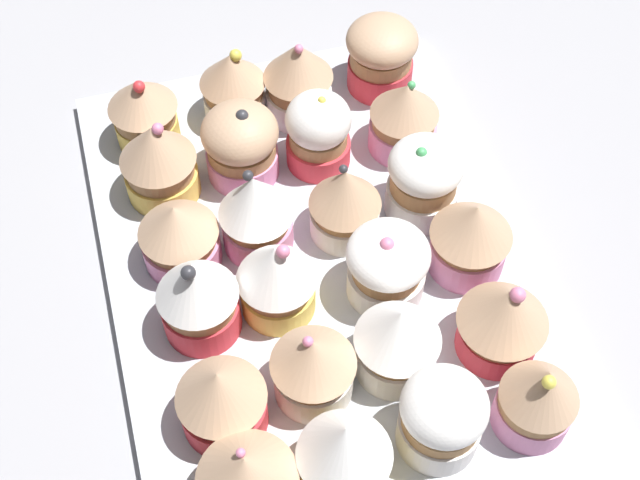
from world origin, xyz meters
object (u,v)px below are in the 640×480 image
Objects in this scene: baking_tray at (320,267)px; cupcake_17 at (233,85)px; cupcake_6 at (442,416)px; cupcake_11 at (298,79)px; cupcake_20 at (197,295)px; cupcake_10 at (318,131)px; cupcake_3 at (424,179)px; cupcake_16 at (241,143)px; cupcake_18 at (247,479)px; cupcake_22 at (158,160)px; cupcake_14 at (277,277)px; cupcake_13 at (313,366)px; cupcake_12 at (344,453)px; cupcake_23 at (143,110)px; cupcake_15 at (256,211)px; cupcake_4 at (404,116)px; cupcake_21 at (179,233)px; cupcake_5 at (381,54)px; cupcake_19 at (221,398)px; cupcake_8 at (387,265)px; cupcake_0 at (539,397)px; cupcake_2 at (471,236)px; cupcake_1 at (503,319)px; cupcake_7 at (397,340)px; cupcake_9 at (345,201)px.

cupcake_17 is at bearing 9.26° from baking_tray.
cupcake_6 is 0.89× the size of cupcake_11.
cupcake_10 is at bearing -43.96° from cupcake_20.
cupcake_3 is 1.03× the size of cupcake_16.
cupcake_22 is (26.74, 0.83, 0.30)cm from cupcake_18.
cupcake_14 reaches higher than cupcake_16.
cupcake_12 is at bearing -178.57° from cupcake_13.
cupcake_13 is (-20.10, 6.10, -0.06)cm from cupcake_10.
cupcake_23 is at bearing 1.86° from cupcake_18.
cupcake_15 is 20.27cm from cupcake_18.
cupcake_21 is (-6.33, 19.92, -0.31)cm from cupcake_4.
baking_tray is 11.41cm from cupcake_13.
cupcake_12 is at bearing -154.71° from cupcake_20.
cupcake_18 is (-33.34, 6.63, -0.07)cm from cupcake_17.
cupcake_5 is 0.96× the size of cupcake_23.
cupcake_11 reaches higher than cupcake_16.
cupcake_8 is at bearing -63.09° from cupcake_19.
cupcake_0 reaches higher than cupcake_23.
cupcake_10 is at bearing 31.16° from cupcake_2.
cupcake_20 is 1.06× the size of cupcake_22.
cupcake_4 is at bearing -129.97° from cupcake_11.
cupcake_3 is at bearing -110.96° from cupcake_22.
cupcake_23 is at bearing 50.44° from cupcake_16.
cupcake_1 is at bearing -110.64° from cupcake_20.
cupcake_17 is 28.45cm from cupcake_19.
cupcake_8 is at bearing -174.68° from cupcake_10.
cupcake_18 is at bearing 168.76° from cupcake_17.
cupcake_23 reaches higher than cupcake_21.
cupcake_7 is 0.95× the size of cupcake_12.
cupcake_15 is at bearing 27.12° from cupcake_7.
cupcake_6 is 35.00cm from cupcake_23.
cupcake_5 is at bearing -89.21° from cupcake_17.
cupcake_0 is 1.08× the size of cupcake_8.
cupcake_17 is at bearing -1.32° from cupcake_13.
cupcake_20 reaches higher than cupcake_5.
cupcake_23 is (6.50, 20.38, 0.06)cm from cupcake_4.
cupcake_16 is at bearing 59.06° from cupcake_3.
cupcake_13 is at bearing -84.92° from cupcake_19.
baking_tray is at bearing -170.74° from cupcake_17.
cupcake_21 is (13.27, 12.58, -0.60)cm from cupcake_7.
cupcake_20 is at bearing 122.63° from cupcake_4.
cupcake_2 is 0.98× the size of cupcake_4.
cupcake_1 is at bearing -160.03° from cupcake_10.
cupcake_9 reaches higher than cupcake_19.
cupcake_6 is 20.48cm from cupcake_15.
cupcake_4 is 1.02× the size of cupcake_6.
cupcake_0 is at bearing -158.83° from cupcake_17.
cupcake_19 is at bearing 135.92° from cupcake_4.
cupcake_1 is 0.96× the size of cupcake_22.
cupcake_22 reaches higher than cupcake_13.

